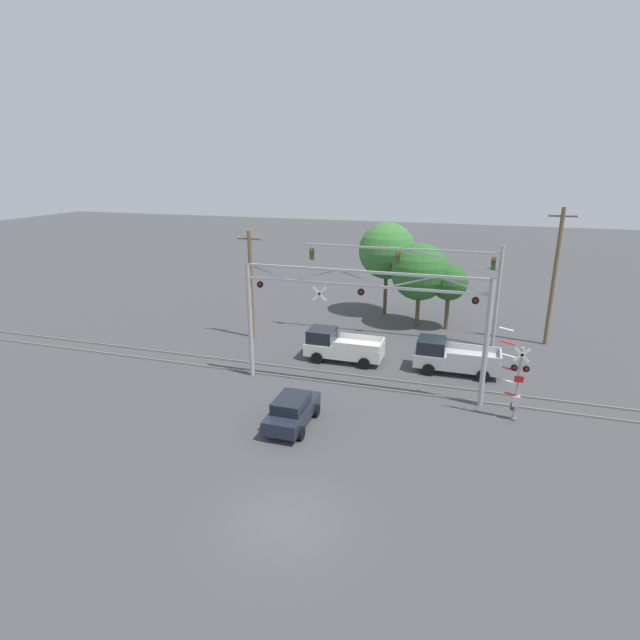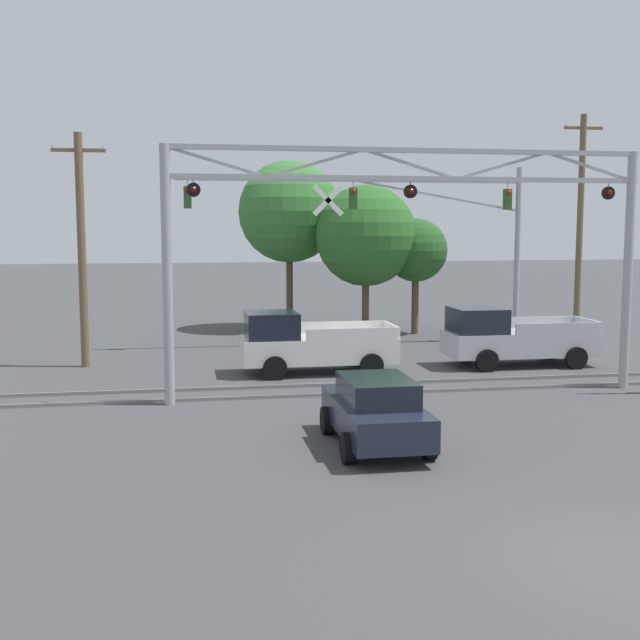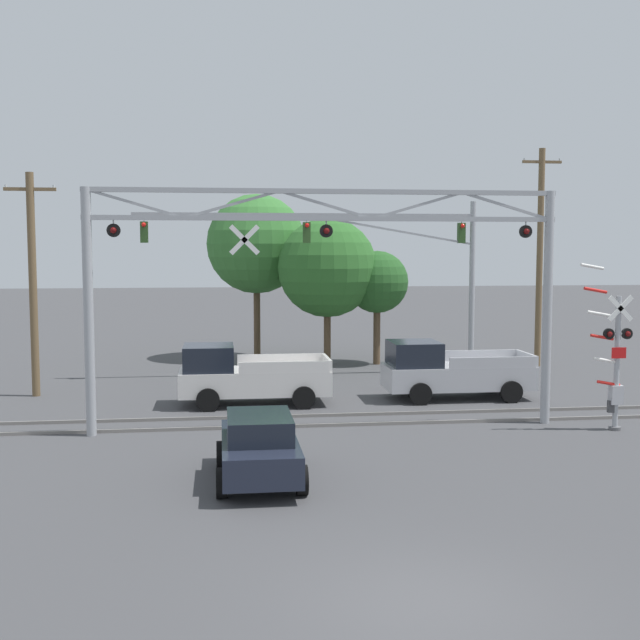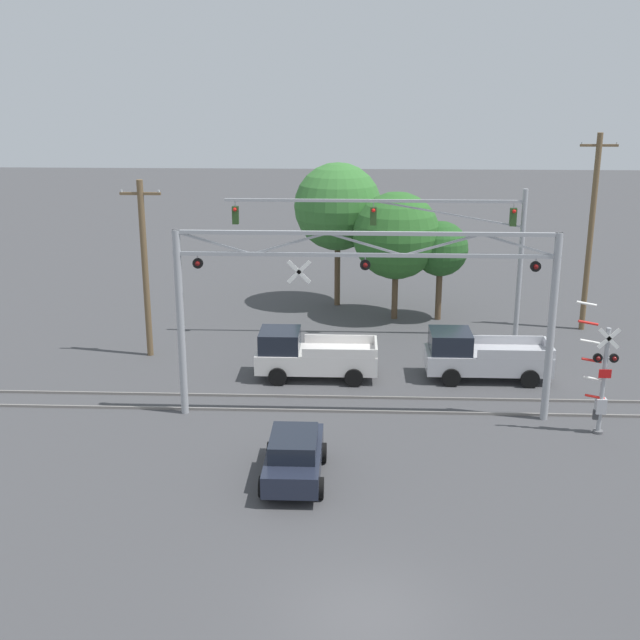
{
  "view_description": "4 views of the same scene",
  "coord_description": "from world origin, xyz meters",
  "px_view_note": "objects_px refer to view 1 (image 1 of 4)",
  "views": [
    {
      "loc": [
        5.77,
        -14.19,
        12.56
      ],
      "look_at": [
        -2.12,
        11.04,
        4.26
      ],
      "focal_mm": 28.0,
      "sensor_mm": 36.0,
      "label": 1
    },
    {
      "loc": [
        -6.42,
        -10.17,
        4.86
      ],
      "look_at": [
        -2.39,
        12.88,
        2.13
      ],
      "focal_mm": 45.0,
      "sensor_mm": 36.0,
      "label": 2
    },
    {
      "loc": [
        -3.07,
        -11.34,
        5.33
      ],
      "look_at": [
        0.05,
        13.65,
        3.08
      ],
      "focal_mm": 45.0,
      "sensor_mm": 36.0,
      "label": 3
    },
    {
      "loc": [
        -0.42,
        -16.18,
        12.15
      ],
      "look_at": [
        -1.64,
        12.37,
        3.59
      ],
      "focal_mm": 45.0,
      "sensor_mm": 36.0,
      "label": 4
    }
  ],
  "objects_px": {
    "pickup_truck_lead": "(340,346)",
    "utility_pole_left": "(251,283)",
    "crossing_gantry": "(360,312)",
    "pickup_truck_following": "(451,357)",
    "background_tree_far_left_verge": "(387,251)",
    "background_tree_beyond_span": "(449,282)",
    "crossing_signal_mast": "(516,385)",
    "background_tree_far_right_verge": "(420,272)",
    "sedan_waiting": "(292,411)",
    "traffic_signal_span": "(443,272)",
    "utility_pole_right": "(554,276)"
  },
  "relations": [
    {
      "from": "background_tree_beyond_span",
      "to": "background_tree_far_right_verge",
      "type": "bearing_deg",
      "value": 178.38
    },
    {
      "from": "traffic_signal_span",
      "to": "sedan_waiting",
      "type": "distance_m",
      "value": 16.67
    },
    {
      "from": "pickup_truck_lead",
      "to": "background_tree_beyond_span",
      "type": "xyz_separation_m",
      "value": [
        6.33,
        8.94,
        2.8
      ]
    },
    {
      "from": "utility_pole_right",
      "to": "sedan_waiting",
      "type": "bearing_deg",
      "value": -129.01
    },
    {
      "from": "pickup_truck_following",
      "to": "utility_pole_right",
      "type": "xyz_separation_m",
      "value": [
        6.27,
        7.28,
        4.06
      ]
    },
    {
      "from": "crossing_signal_mast",
      "to": "pickup_truck_lead",
      "type": "bearing_deg",
      "value": 153.82
    },
    {
      "from": "background_tree_beyond_span",
      "to": "background_tree_far_right_verge",
      "type": "height_order",
      "value": "background_tree_far_right_verge"
    },
    {
      "from": "pickup_truck_lead",
      "to": "utility_pole_right",
      "type": "xyz_separation_m",
      "value": [
        13.48,
        7.48,
        4.06
      ]
    },
    {
      "from": "crossing_gantry",
      "to": "utility_pole_right",
      "type": "distance_m",
      "value": 16.1
    },
    {
      "from": "sedan_waiting",
      "to": "utility_pole_right",
      "type": "height_order",
      "value": "utility_pole_right"
    },
    {
      "from": "background_tree_far_right_verge",
      "to": "crossing_signal_mast",
      "type": "bearing_deg",
      "value": -65.18
    },
    {
      "from": "utility_pole_left",
      "to": "background_tree_far_right_verge",
      "type": "xyz_separation_m",
      "value": [
        11.52,
        6.45,
        0.3
      ]
    },
    {
      "from": "traffic_signal_span",
      "to": "utility_pole_right",
      "type": "relative_size",
      "value": 1.46
    },
    {
      "from": "utility_pole_left",
      "to": "background_tree_far_left_verge",
      "type": "bearing_deg",
      "value": 46.95
    },
    {
      "from": "background_tree_far_left_verge",
      "to": "pickup_truck_lead",
      "type": "bearing_deg",
      "value": -94.61
    },
    {
      "from": "pickup_truck_lead",
      "to": "utility_pole_left",
      "type": "height_order",
      "value": "utility_pole_left"
    },
    {
      "from": "background_tree_far_left_verge",
      "to": "background_tree_far_right_verge",
      "type": "bearing_deg",
      "value": -39.67
    },
    {
      "from": "crossing_gantry",
      "to": "pickup_truck_following",
      "type": "bearing_deg",
      "value": 40.4
    },
    {
      "from": "crossing_signal_mast",
      "to": "traffic_signal_span",
      "type": "bearing_deg",
      "value": 112.67
    },
    {
      "from": "crossing_gantry",
      "to": "traffic_signal_span",
      "type": "relative_size",
      "value": 0.97
    },
    {
      "from": "pickup_truck_lead",
      "to": "utility_pole_left",
      "type": "relative_size",
      "value": 0.63
    },
    {
      "from": "utility_pole_left",
      "to": "background_tree_far_right_verge",
      "type": "distance_m",
      "value": 13.2
    },
    {
      "from": "crossing_gantry",
      "to": "utility_pole_left",
      "type": "height_order",
      "value": "utility_pole_left"
    },
    {
      "from": "pickup_truck_lead",
      "to": "background_tree_beyond_span",
      "type": "relative_size",
      "value": 0.97
    },
    {
      "from": "pickup_truck_following",
      "to": "background_tree_far_left_verge",
      "type": "distance_m",
      "value": 13.78
    },
    {
      "from": "background_tree_far_left_verge",
      "to": "utility_pole_right",
      "type": "bearing_deg",
      "value": -18.09
    },
    {
      "from": "crossing_signal_mast",
      "to": "background_tree_far_right_verge",
      "type": "distance_m",
      "value": 15.87
    },
    {
      "from": "background_tree_far_left_verge",
      "to": "background_tree_far_right_verge",
      "type": "relative_size",
      "value": 1.18
    },
    {
      "from": "crossing_gantry",
      "to": "crossing_signal_mast",
      "type": "xyz_separation_m",
      "value": [
        8.37,
        -1.18,
        -2.75
      ]
    },
    {
      "from": "crossing_gantry",
      "to": "crossing_signal_mast",
      "type": "relative_size",
      "value": 2.81
    },
    {
      "from": "crossing_signal_mast",
      "to": "pickup_truck_following",
      "type": "distance_m",
      "value": 6.46
    },
    {
      "from": "traffic_signal_span",
      "to": "utility_pole_left",
      "type": "height_order",
      "value": "utility_pole_left"
    },
    {
      "from": "sedan_waiting",
      "to": "background_tree_far_left_verge",
      "type": "height_order",
      "value": "background_tree_far_left_verge"
    },
    {
      "from": "pickup_truck_lead",
      "to": "sedan_waiting",
      "type": "distance_m",
      "value": 9.13
    },
    {
      "from": "utility_pole_right",
      "to": "pickup_truck_lead",
      "type": "bearing_deg",
      "value": -150.98
    },
    {
      "from": "pickup_truck_lead",
      "to": "background_tree_far_left_verge",
      "type": "height_order",
      "value": "background_tree_far_left_verge"
    },
    {
      "from": "sedan_waiting",
      "to": "traffic_signal_span",
      "type": "bearing_deg",
      "value": 68.18
    },
    {
      "from": "traffic_signal_span",
      "to": "background_tree_beyond_span",
      "type": "height_order",
      "value": "traffic_signal_span"
    },
    {
      "from": "pickup_truck_lead",
      "to": "background_tree_beyond_span",
      "type": "height_order",
      "value": "background_tree_beyond_span"
    },
    {
      "from": "background_tree_beyond_span",
      "to": "background_tree_far_left_verge",
      "type": "height_order",
      "value": "background_tree_far_left_verge"
    },
    {
      "from": "crossing_signal_mast",
      "to": "pickup_truck_following",
      "type": "bearing_deg",
      "value": 122.13
    },
    {
      "from": "utility_pole_left",
      "to": "traffic_signal_span",
      "type": "bearing_deg",
      "value": 13.5
    },
    {
      "from": "pickup_truck_following",
      "to": "sedan_waiting",
      "type": "distance_m",
      "value": 11.78
    },
    {
      "from": "traffic_signal_span",
      "to": "crossing_gantry",
      "type": "bearing_deg",
      "value": -110.97
    },
    {
      "from": "pickup_truck_lead",
      "to": "utility_pole_left",
      "type": "xyz_separation_m",
      "value": [
        -7.49,
        2.56,
        3.18
      ]
    },
    {
      "from": "crossing_gantry",
      "to": "utility_pole_left",
      "type": "xyz_separation_m",
      "value": [
        -9.72,
        6.6,
        -0.52
      ]
    },
    {
      "from": "utility_pole_left",
      "to": "background_tree_far_left_verge",
      "type": "height_order",
      "value": "utility_pole_left"
    },
    {
      "from": "pickup_truck_lead",
      "to": "crossing_signal_mast",
      "type": "bearing_deg",
      "value": -26.18
    },
    {
      "from": "crossing_signal_mast",
      "to": "background_tree_far_left_verge",
      "type": "relative_size",
      "value": 0.62
    },
    {
      "from": "utility_pole_left",
      "to": "background_tree_far_right_verge",
      "type": "relative_size",
      "value": 1.19
    }
  ]
}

